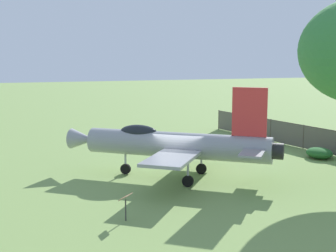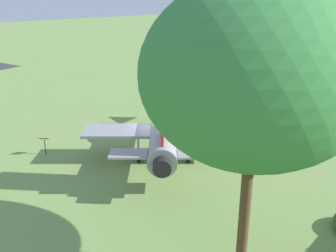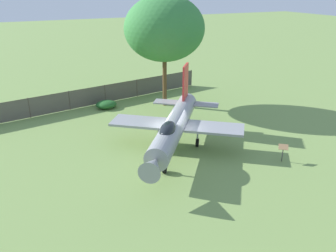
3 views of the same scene
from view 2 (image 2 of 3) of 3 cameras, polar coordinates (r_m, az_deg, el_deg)
ground_plane at (r=22.41m, az=-0.70°, el=-4.36°), size 200.00×200.00×0.00m
display_jet at (r=21.97m, az=-0.71°, el=0.60°), size 9.38×10.97×5.13m
shade_tree at (r=11.44m, az=13.30°, el=7.80°), size 7.12×6.82×9.87m
info_plaque at (r=23.25m, az=-18.33°, el=-2.21°), size 0.72×0.69×1.14m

